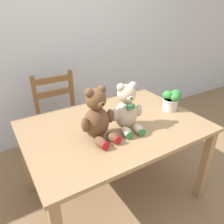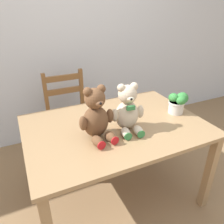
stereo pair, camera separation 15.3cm
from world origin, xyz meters
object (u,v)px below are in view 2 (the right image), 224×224
at_px(wooden_chair_behind, 69,116).
at_px(potted_plant, 178,102).
at_px(teddy_bear_right, 128,110).
at_px(teddy_bear_left, 96,116).

relative_size(wooden_chair_behind, potted_plant, 5.12).
xyz_separation_m(wooden_chair_behind, potted_plant, (0.74, -0.84, 0.38)).
distance_m(wooden_chair_behind, teddy_bear_right, 1.02).
bearing_deg(teddy_bear_right, wooden_chair_behind, -67.75).
distance_m(teddy_bear_left, teddy_bear_right, 0.24).
bearing_deg(wooden_chair_behind, teddy_bear_right, 104.32).
xyz_separation_m(teddy_bear_left, teddy_bear_right, (0.24, 0.00, -0.01)).
height_order(wooden_chair_behind, teddy_bear_left, teddy_bear_left).
height_order(teddy_bear_left, potted_plant, teddy_bear_left).
relative_size(teddy_bear_left, potted_plant, 2.06).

